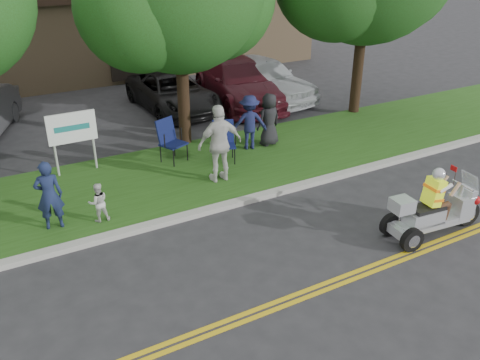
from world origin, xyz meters
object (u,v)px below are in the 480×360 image
trike_scooter (433,212)px  parked_car_far_right (262,78)px  lawn_chair_b (170,138)px  parked_car_right (239,82)px  lawn_chair_a (224,139)px  spectator_adult_left (49,195)px  parked_car_mid (173,92)px  spectator_adult_right (220,144)px

trike_scooter → parked_car_far_right: parked_car_far_right is taller
lawn_chair_b → parked_car_right: 6.10m
trike_scooter → lawn_chair_b: bearing=124.3°
lawn_chair_a → parked_car_far_right: parked_car_far_right is taller
trike_scooter → lawn_chair_b: 7.13m
parked_car_right → spectator_adult_left: bearing=-133.7°
parked_car_mid → spectator_adult_right: bearing=-102.2°
spectator_adult_right → parked_car_right: 7.10m
trike_scooter → spectator_adult_left: spectator_adult_left is taller
parked_car_mid → parked_car_right: 2.58m
spectator_adult_left → parked_car_mid: 8.64m
lawn_chair_a → parked_car_right: (3.17, 4.84, 0.07)m
trike_scooter → parked_car_far_right: (2.07, 10.30, 0.29)m
trike_scooter → parked_car_mid: size_ratio=0.50×
trike_scooter → spectator_adult_left: size_ratio=1.56×
parked_car_right → lawn_chair_b: bearing=-129.0°
lawn_chair_b → parked_car_mid: 4.87m
trike_scooter → spectator_adult_left: 8.11m
parked_car_mid → parked_car_right: parked_car_right is taller
spectator_adult_right → parked_car_far_right: bearing=-127.2°
parked_car_mid → parked_car_right: (2.56, -0.34, 0.14)m
trike_scooter → parked_car_mid: 10.83m
lawn_chair_a → lawn_chair_b: bearing=172.9°
trike_scooter → parked_car_mid: trike_scooter is taller
lawn_chair_a → lawn_chair_b: lawn_chair_b is taller
trike_scooter → lawn_chair_b: size_ratio=2.03×
spectator_adult_left → parked_car_far_right: bearing=-137.3°
lawn_chair_a → parked_car_mid: (0.61, 5.18, -0.07)m
lawn_chair_a → parked_car_mid: size_ratio=0.23×
lawn_chair_b → spectator_adult_left: spectator_adult_left is taller
parked_car_far_right → spectator_adult_right: bearing=-139.4°
trike_scooter → parked_car_far_right: bearing=84.4°
lawn_chair_b → parked_car_right: (4.49, 4.13, 0.03)m
lawn_chair_b → parked_car_mid: (1.93, 4.47, -0.11)m
parked_car_far_right → spectator_adult_left: bearing=-155.5°
spectator_adult_left → parked_car_right: size_ratio=0.28×
lawn_chair_a → spectator_adult_left: 5.13m
lawn_chair_b → parked_car_mid: bearing=43.4°
parked_car_right → lawn_chair_a: bearing=-114.8°
lawn_chair_a → parked_car_right: parked_car_right is taller
lawn_chair_b → trike_scooter: bearing=-84.7°
parked_car_right → parked_car_far_right: (0.99, -0.09, 0.03)m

